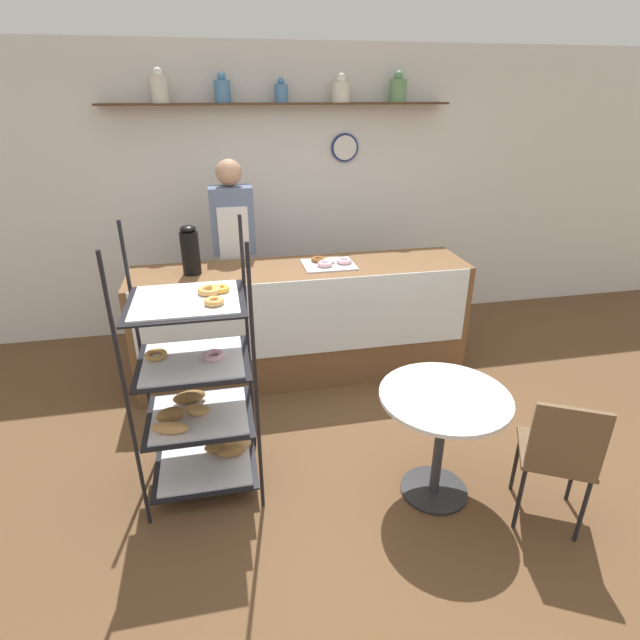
% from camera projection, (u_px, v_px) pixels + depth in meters
% --- Properties ---
extents(ground_plane, '(14.00, 14.00, 0.00)m').
position_uv_depth(ground_plane, '(331.00, 452.00, 3.47)').
color(ground_plane, brown).
extents(back_wall, '(10.00, 0.30, 2.70)m').
position_uv_depth(back_wall, '(282.00, 193.00, 4.93)').
color(back_wall, white).
rests_on(back_wall, ground_plane).
extents(display_counter, '(2.75, 0.64, 0.98)m').
position_uv_depth(display_counter, '(303.00, 322.00, 4.26)').
color(display_counter, brown).
rests_on(display_counter, ground_plane).
extents(pastry_rack, '(0.68, 0.60, 1.64)m').
position_uv_depth(pastry_rack, '(198.00, 393.00, 2.96)').
color(pastry_rack, black).
rests_on(pastry_rack, ground_plane).
extents(person_worker, '(0.36, 0.23, 1.79)m').
position_uv_depth(person_worker, '(235.00, 252.00, 4.39)').
color(person_worker, '#282833').
rests_on(person_worker, ground_plane).
extents(cafe_table, '(0.75, 0.75, 0.71)m').
position_uv_depth(cafe_table, '(442.00, 420.00, 2.91)').
color(cafe_table, '#262628').
rests_on(cafe_table, ground_plane).
extents(cafe_chair, '(0.51, 0.51, 0.86)m').
position_uv_depth(cafe_chair, '(560.00, 451.00, 2.68)').
color(cafe_chair, black).
rests_on(cafe_chair, ground_plane).
extents(coffee_carafe, '(0.14, 0.14, 0.39)m').
position_uv_depth(coffee_carafe, '(190.00, 250.00, 3.83)').
color(coffee_carafe, black).
rests_on(coffee_carafe, display_counter).
extents(donut_tray_counter, '(0.42, 0.34, 0.05)m').
position_uv_depth(donut_tray_counter, '(329.00, 263.00, 4.09)').
color(donut_tray_counter, silver).
rests_on(donut_tray_counter, display_counter).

